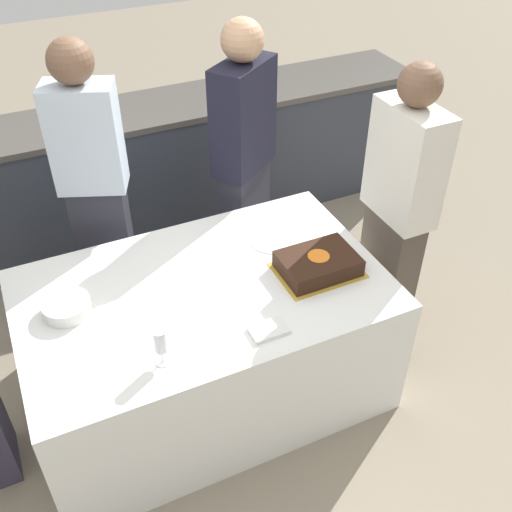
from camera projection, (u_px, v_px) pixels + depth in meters
ground_plane at (210, 388)px, 3.26m from camera, size 14.00×14.00×0.00m
back_counter at (121, 176)px, 4.11m from camera, size 4.40×0.58×0.92m
dining_table at (207, 342)px, 3.03m from camera, size 1.72×1.07×0.73m
cake at (318, 264)px, 2.87m from camera, size 0.40×0.30×0.09m
plate_stack at (67, 307)px, 2.66m from camera, size 0.21×0.21×0.06m
wine_glass at (160, 342)px, 2.37m from camera, size 0.06×0.06×0.18m
side_plate_near_cake at (272, 241)px, 3.09m from camera, size 0.21×0.21×0.00m
utensil_pile at (269, 330)px, 2.58m from camera, size 0.16×0.11×0.02m
person_cutting_cake at (244, 161)px, 3.42m from camera, size 0.44×0.40×1.69m
person_seated_right at (397, 212)px, 3.09m from camera, size 0.21×0.40×1.63m
person_standing_back at (96, 192)px, 3.13m from camera, size 0.39×0.31×1.71m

